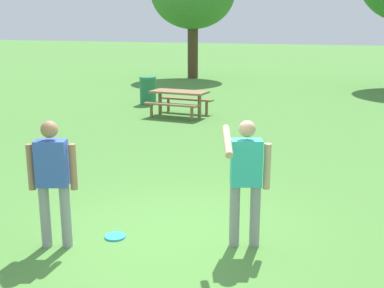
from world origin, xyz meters
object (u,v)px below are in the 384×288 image
(person_catcher, at_px, (246,174))
(frisbee, at_px, (115,236))
(picnic_table_near, at_px, (179,98))
(person_thrower, at_px, (53,176))
(trash_can_beside_table, at_px, (148,90))

(person_catcher, bearing_deg, frisbee, -167.97)
(picnic_table_near, bearing_deg, person_thrower, -77.86)
(picnic_table_near, relative_size, trash_can_beside_table, 1.84)
(person_catcher, height_order, picnic_table_near, person_catcher)
(picnic_table_near, distance_m, trash_can_beside_table, 2.52)
(person_catcher, distance_m, picnic_table_near, 9.07)
(picnic_table_near, xyz_separation_m, trash_can_beside_table, (-1.87, 1.69, -0.08))
(person_thrower, relative_size, person_catcher, 1.00)
(person_thrower, relative_size, frisbee, 5.90)
(person_catcher, bearing_deg, trash_can_beside_table, 121.73)
(person_thrower, distance_m, trash_can_beside_table, 11.26)
(frisbee, distance_m, trash_can_beside_table, 11.00)
(person_catcher, relative_size, picnic_table_near, 0.93)
(trash_can_beside_table, bearing_deg, picnic_table_near, -42.11)
(frisbee, bearing_deg, trash_can_beside_table, 113.29)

